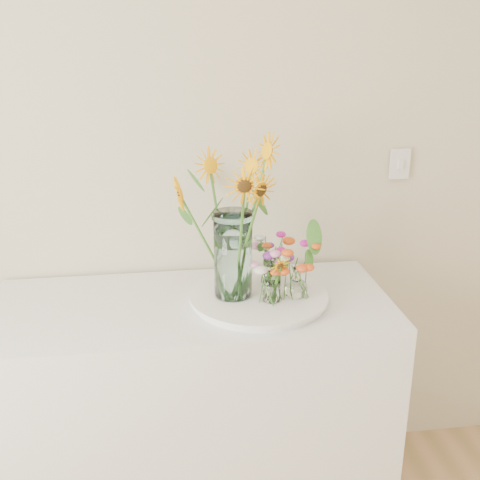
{
  "coord_description": "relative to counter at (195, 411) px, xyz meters",
  "views": [
    {
      "loc": [
        -0.31,
        0.02,
        1.82
      ],
      "look_at": [
        -0.04,
        1.93,
        1.13
      ],
      "focal_mm": 45.0,
      "sensor_mm": 36.0,
      "label": 1
    }
  ],
  "objects": [
    {
      "name": "wildflower_posy_b",
      "position": [
        0.36,
        -0.06,
        0.58
      ],
      "size": [
        0.23,
        0.23,
        0.2
      ],
      "primitive_type": null,
      "color": "#DD4F13",
      "rests_on": "tray"
    },
    {
      "name": "sunflower_bouquet",
      "position": [
        0.14,
        -0.02,
        0.76
      ],
      "size": [
        0.73,
        0.73,
        0.56
      ],
      "primitive_type": null,
      "rotation": [
        0.0,
        0.0,
        -0.21
      ],
      "color": "#FDAA05",
      "rests_on": "tray"
    },
    {
      "name": "counter",
      "position": [
        0.0,
        0.0,
        0.0
      ],
      "size": [
        1.4,
        0.6,
        0.9
      ],
      "primitive_type": "cube",
      "color": "white",
      "rests_on": "ground_plane"
    },
    {
      "name": "tray",
      "position": [
        0.23,
        -0.02,
        0.46
      ],
      "size": [
        0.46,
        0.46,
        0.02
      ],
      "primitive_type": "cylinder",
      "color": "white",
      "rests_on": "counter"
    },
    {
      "name": "wildflower_posy_c",
      "position": [
        0.3,
        0.08,
        0.57
      ],
      "size": [
        0.18,
        0.18,
        0.2
      ],
      "primitive_type": null,
      "color": "#DD4F13",
      "rests_on": "tray"
    },
    {
      "name": "wildflower_posy_a",
      "position": [
        0.27,
        -0.08,
        0.57
      ],
      "size": [
        0.18,
        0.18,
        0.19
      ],
      "primitive_type": null,
      "color": "#DD4F13",
      "rests_on": "tray"
    },
    {
      "name": "small_vase_c",
      "position": [
        0.3,
        0.08,
        0.53
      ],
      "size": [
        0.08,
        0.08,
        0.11
      ],
      "primitive_type": "cylinder",
      "rotation": [
        0.0,
        0.0,
        -0.28
      ],
      "color": "white",
      "rests_on": "tray"
    },
    {
      "name": "mason_jar",
      "position": [
        0.14,
        -0.02,
        0.63
      ],
      "size": [
        0.16,
        0.16,
        0.31
      ],
      "primitive_type": "cylinder",
      "rotation": [
        0.0,
        0.0,
        -0.21
      ],
      "color": "#BAE8EE",
      "rests_on": "tray"
    },
    {
      "name": "small_vase_b",
      "position": [
        0.36,
        -0.06,
        0.53
      ],
      "size": [
        0.1,
        0.1,
        0.11
      ],
      "primitive_type": null,
      "rotation": [
        0.0,
        0.0,
        -0.38
      ],
      "color": "white",
      "rests_on": "tray"
    },
    {
      "name": "small_vase_a",
      "position": [
        0.27,
        -0.08,
        0.53
      ],
      "size": [
        0.07,
        0.07,
        0.1
      ],
      "primitive_type": "cylinder",
      "rotation": [
        0.0,
        0.0,
        0.12
      ],
      "color": "white",
      "rests_on": "tray"
    }
  ]
}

